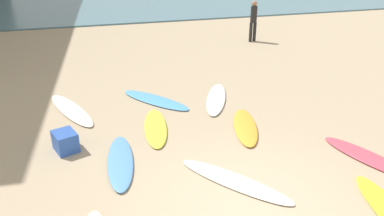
% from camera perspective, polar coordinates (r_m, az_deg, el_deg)
% --- Properties ---
extents(ground_plane, '(120.00, 120.00, 0.00)m').
position_cam_1_polar(ground_plane, '(6.81, 7.94, -14.60)').
color(ground_plane, tan).
extents(surfboard_0, '(0.82, 2.12, 0.08)m').
position_cam_1_polar(surfboard_0, '(9.21, -5.53, -2.91)').
color(surfboard_0, yellow).
rests_on(surfboard_0, ground_plane).
extents(surfboard_1, '(0.71, 2.17, 0.09)m').
position_cam_1_polar(surfboard_1, '(7.98, -10.76, -7.94)').
color(surfboard_1, '#5592E2').
rests_on(surfboard_1, ground_plane).
extents(surfboard_2, '(1.20, 2.14, 0.07)m').
position_cam_1_polar(surfboard_2, '(8.82, 25.02, -6.74)').
color(surfboard_2, '#E4485B').
rests_on(surfboard_2, ground_plane).
extents(surfboard_3, '(1.40, 2.35, 0.08)m').
position_cam_1_polar(surfboard_3, '(10.78, 3.67, 1.42)').
color(surfboard_3, silver).
rests_on(surfboard_3, ground_plane).
extents(surfboard_5, '(1.88, 2.20, 0.06)m').
position_cam_1_polar(surfboard_5, '(7.35, 6.40, -10.90)').
color(surfboard_5, white).
rests_on(surfboard_5, ground_plane).
extents(surfboard_6, '(1.11, 2.07, 0.09)m').
position_cam_1_polar(surfboard_6, '(9.28, 8.05, -2.79)').
color(surfboard_6, '#F5A130').
rests_on(surfboard_6, ground_plane).
extents(surfboard_7, '(1.46, 2.55, 0.08)m').
position_cam_1_polar(surfboard_7, '(10.58, -17.79, -0.26)').
color(surfboard_7, silver).
rests_on(surfboard_7, ground_plane).
extents(surfboard_9, '(1.91, 2.19, 0.07)m').
position_cam_1_polar(surfboard_9, '(10.74, -5.56, 1.21)').
color(surfboard_9, '#4F9AE0').
rests_on(surfboard_9, ground_plane).
extents(beachgoer_near, '(0.34, 0.32, 1.76)m').
position_cam_1_polar(beachgoer_near, '(16.96, 9.27, 13.11)').
color(beachgoer_near, black).
rests_on(beachgoer_near, ground_plane).
extents(beach_cooler, '(0.60, 0.67, 0.44)m').
position_cam_1_polar(beach_cooler, '(8.65, -18.58, -4.81)').
color(beach_cooler, '#2D56B2').
rests_on(beach_cooler, ground_plane).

